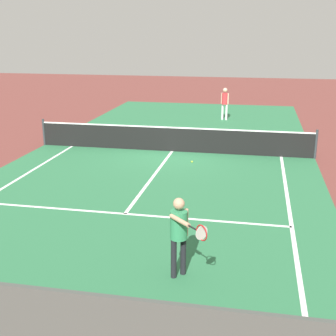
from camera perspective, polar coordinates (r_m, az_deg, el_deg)
ground_plane at (r=17.55m, az=0.52°, el=2.11°), size 60.00×60.00×0.00m
court_surface_inbounds at (r=17.55m, az=0.52°, el=2.11°), size 10.62×24.40×0.00m
line_sideline_right at (r=11.66m, az=15.14°, el=-6.24°), size 0.10×11.89×0.01m
line_service_near at (r=11.64m, az=-5.41°, el=-5.74°), size 8.22×0.10×0.01m
line_center_service at (r=14.54m, az=-1.84°, el=-1.01°), size 0.10×6.40×0.01m
net at (r=17.43m, az=0.53°, el=3.68°), size 10.68×0.09×1.07m
player_near at (r=8.40m, az=1.45°, el=-7.69°), size 0.78×1.00×1.57m
player_far at (r=23.93m, az=7.15°, el=8.42°), size 0.41×0.32×1.66m
tennis_ball_back_corner at (r=7.67m, az=6.80°, el=-18.50°), size 0.07×0.07×0.07m
tennis_ball_near_net at (r=16.05m, az=3.03°, el=0.80°), size 0.07×0.07×0.07m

